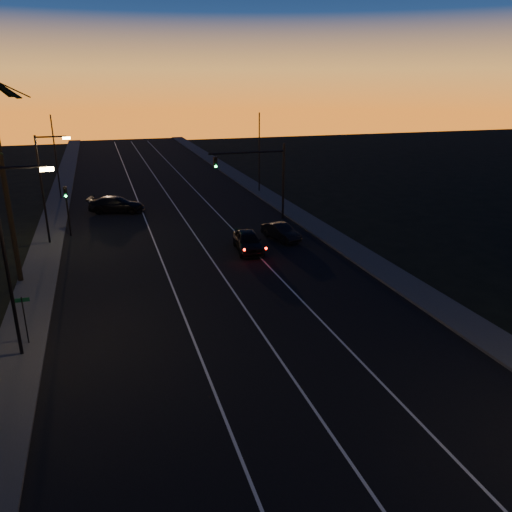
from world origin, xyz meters
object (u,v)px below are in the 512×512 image
object	(u,v)px
lead_car	(248,241)
cross_car	(116,204)
signal_mast	(259,169)
right_car	(281,232)

from	to	relation	value
lead_car	cross_car	bearing A→B (deg)	120.33
cross_car	signal_mast	bearing A→B (deg)	-29.40
signal_mast	lead_car	size ratio (longest dim) A/B	1.34
signal_mast	lead_car	distance (m)	9.87
signal_mast	lead_car	bearing A→B (deg)	-113.12
signal_mast	right_car	world-z (taller)	signal_mast
lead_car	cross_car	distance (m)	17.79
lead_car	right_car	world-z (taller)	lead_car
signal_mast	right_car	size ratio (longest dim) A/B	1.69
lead_car	signal_mast	bearing A→B (deg)	66.88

